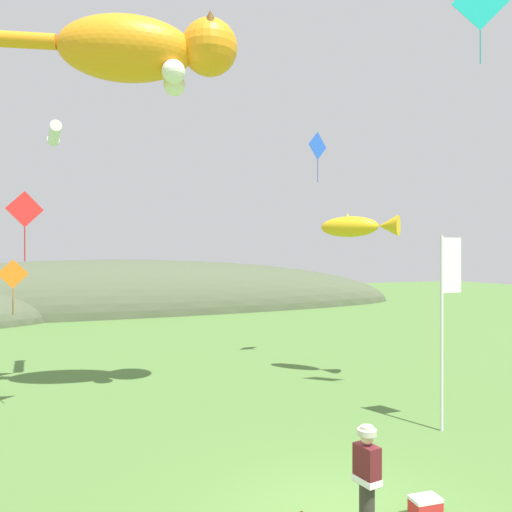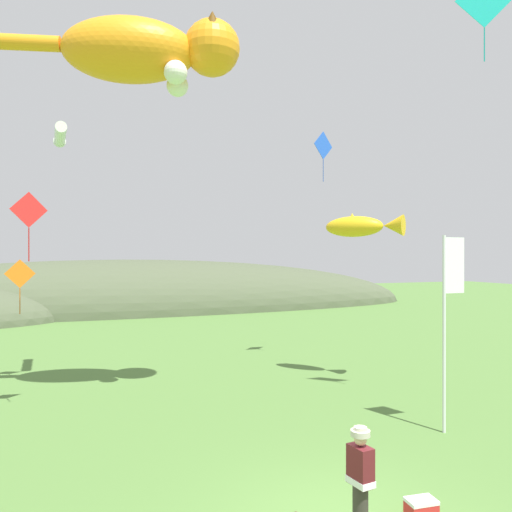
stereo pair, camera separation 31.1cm
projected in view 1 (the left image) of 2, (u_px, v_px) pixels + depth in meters
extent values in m
ellipsoid|color=#4C563D|center=(114.00, 311.00, 39.63)|extent=(51.88, 11.57, 8.16)
cylinder|color=#332D28|center=(367.00, 512.00, 7.69)|extent=(0.24, 0.24, 0.88)
cube|color=#59191E|center=(367.00, 464.00, 7.69)|extent=(0.29, 0.43, 0.60)
cube|color=white|center=(367.00, 480.00, 7.69)|extent=(0.31, 0.45, 0.10)
sphere|color=beige|center=(367.00, 438.00, 7.69)|extent=(0.20, 0.20, 0.20)
cylinder|color=#B2AD99|center=(367.00, 432.00, 7.69)|extent=(0.30, 0.30, 0.09)
cylinder|color=#B2AD99|center=(367.00, 428.00, 7.69)|extent=(0.20, 0.20, 0.07)
cube|color=red|center=(425.00, 509.00, 8.35)|extent=(0.51, 0.36, 0.30)
cube|color=white|center=(425.00, 499.00, 8.35)|extent=(0.52, 0.37, 0.06)
cylinder|color=silver|center=(442.00, 333.00, 12.52)|extent=(0.08, 0.08, 4.91)
cube|color=white|center=(452.00, 265.00, 12.64)|extent=(0.60, 0.03, 1.40)
ellipsoid|color=orange|center=(126.00, 49.00, 14.15)|extent=(4.18, 2.87, 1.81)
ellipsoid|color=white|center=(133.00, 61.00, 14.18)|extent=(2.67, 1.67, 1.00)
sphere|color=orange|center=(209.00, 48.00, 14.48)|extent=(1.63, 1.63, 1.63)
cone|color=#55330A|center=(209.00, 34.00, 14.92)|extent=(0.71, 0.71, 0.54)
cone|color=#55330A|center=(210.00, 20.00, 14.03)|extent=(0.71, 0.71, 0.54)
sphere|color=white|center=(174.00, 85.00, 14.88)|extent=(0.65, 0.65, 0.65)
sphere|color=white|center=(173.00, 72.00, 13.79)|extent=(0.65, 0.65, 0.65)
cylinder|color=orange|center=(19.00, 40.00, 13.75)|extent=(2.04, 0.91, 0.44)
ellipsoid|color=gold|center=(349.00, 227.00, 17.62)|extent=(1.95, 2.08, 0.73)
cone|color=gold|center=(389.00, 226.00, 17.00)|extent=(0.99, 0.99, 0.73)
cone|color=gold|center=(348.00, 218.00, 17.65)|extent=(0.48, 0.48, 0.34)
sphere|color=black|center=(333.00, 226.00, 18.15)|extent=(0.17, 0.17, 0.17)
cylinder|color=white|center=(55.00, 133.00, 16.50)|extent=(0.43, 2.20, 0.36)
torus|color=white|center=(53.00, 140.00, 17.50)|extent=(0.44, 0.07, 0.44)
cube|color=blue|center=(318.00, 146.00, 20.20)|extent=(1.06, 0.44, 1.14)
cylinder|color=black|center=(317.00, 146.00, 20.21)|extent=(0.71, 0.30, 0.02)
cube|color=#1A3E97|center=(318.00, 171.00, 20.20)|extent=(0.03, 0.02, 0.90)
cube|color=orange|center=(13.00, 274.00, 16.99)|extent=(1.00, 0.02, 1.00)
cylinder|color=black|center=(13.00, 274.00, 17.01)|extent=(0.67, 0.02, 0.02)
cube|color=#A95011|center=(13.00, 302.00, 17.00)|extent=(0.03, 0.01, 0.90)
cube|color=red|center=(25.00, 209.00, 13.15)|extent=(0.92, 0.29, 0.96)
cylinder|color=black|center=(25.00, 209.00, 13.16)|extent=(0.62, 0.20, 0.02)
cube|color=maroon|center=(25.00, 244.00, 13.15)|extent=(0.03, 0.02, 0.90)
cube|color=#19BFBF|center=(480.00, 2.00, 13.40)|extent=(1.32, 0.76, 1.51)
cylinder|color=black|center=(480.00, 3.00, 13.41)|extent=(0.89, 0.51, 0.02)
cube|color=#118585|center=(480.00, 47.00, 13.40)|extent=(0.03, 0.02, 0.90)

